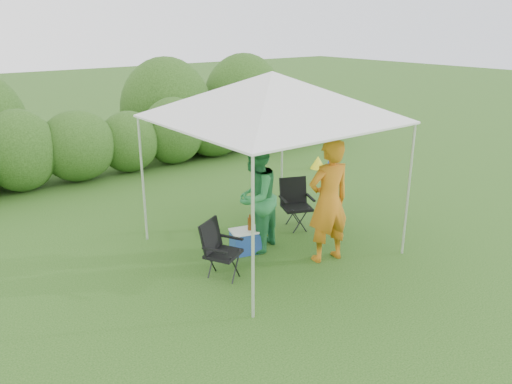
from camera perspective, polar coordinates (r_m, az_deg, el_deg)
ground at (r=7.97m, az=3.95°, el=-7.36°), size 70.00×70.00×0.00m
hedge at (r=12.59m, az=-14.36°, el=5.91°), size 13.86×1.53×1.80m
canopy at (r=7.61m, az=1.85°, el=10.89°), size 3.10×3.10×2.83m
chair_right at (r=8.93m, az=4.51°, el=-0.93°), size 0.67×0.65×0.89m
chair_left at (r=7.19m, az=-4.35°, el=-6.19°), size 0.65×0.64×0.85m
man at (r=7.58m, az=8.30°, el=-1.03°), size 0.77×0.58×1.92m
woman at (r=7.85m, az=-0.05°, el=-0.64°), size 1.09×1.00×1.79m
cooler at (r=8.01m, az=-1.22°, el=-5.62°), size 0.54×0.45×0.39m
bottle at (r=7.89m, az=-0.71°, el=-3.46°), size 0.07×0.07×0.26m
lawn_toy at (r=12.72m, az=7.53°, el=3.36°), size 0.64×0.53×0.32m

